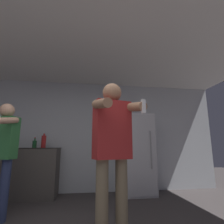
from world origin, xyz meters
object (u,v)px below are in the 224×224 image
at_px(refrigerator, 136,153).
at_px(bottle_tall_gin, 44,141).
at_px(person_woman_foreground, 112,144).
at_px(person_man_side, 2,149).
at_px(bottle_brown_liquor, 35,144).

distance_m(refrigerator, bottle_tall_gin, 2.01).
xyz_separation_m(person_woman_foreground, person_man_side, (-1.51, 0.85, -0.06)).
distance_m(bottle_tall_gin, person_woman_foreground, 2.24).
bearing_deg(bottle_tall_gin, person_woman_foreground, -58.24).
height_order(bottle_brown_liquor, bottle_tall_gin, bottle_tall_gin).
bearing_deg(bottle_tall_gin, bottle_brown_liquor, -180.00).
height_order(bottle_tall_gin, person_woman_foreground, person_woman_foreground).
relative_size(bottle_brown_liquor, bottle_tall_gin, 0.67).
xyz_separation_m(bottle_brown_liquor, person_woman_foreground, (1.36, -1.91, -0.03)).
xyz_separation_m(refrigerator, person_woman_foreground, (-0.81, -1.93, 0.17)).
xyz_separation_m(refrigerator, bottle_tall_gin, (-1.99, -0.02, 0.26)).
distance_m(bottle_brown_liquor, person_man_side, 1.07).
bearing_deg(bottle_brown_liquor, person_woman_foreground, -54.55).
bearing_deg(bottle_brown_liquor, person_man_side, -98.45).
relative_size(refrigerator, bottle_tall_gin, 5.34).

